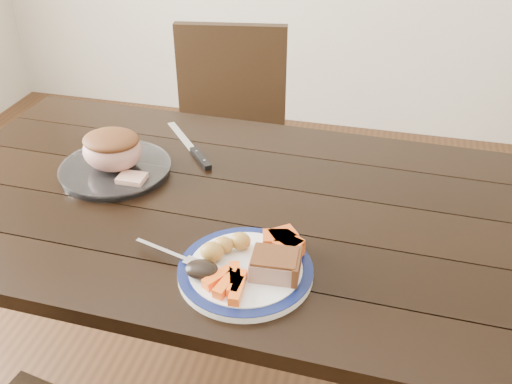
% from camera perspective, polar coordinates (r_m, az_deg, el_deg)
% --- Properties ---
extents(dining_table, '(1.62, 0.94, 0.75)m').
position_cam_1_polar(dining_table, '(1.49, -2.80, -3.77)').
color(dining_table, black).
rests_on(dining_table, ground).
extents(chair_far, '(0.48, 0.49, 0.93)m').
position_cam_1_polar(chair_far, '(2.22, -2.67, 5.47)').
color(chair_far, black).
rests_on(chair_far, ground).
extents(dinner_plate, '(0.29, 0.29, 0.02)m').
position_cam_1_polar(dinner_plate, '(1.21, -1.06, -7.94)').
color(dinner_plate, white).
rests_on(dinner_plate, dining_table).
extents(plate_rim, '(0.29, 0.29, 0.02)m').
position_cam_1_polar(plate_rim, '(1.21, -1.06, -7.64)').
color(plate_rim, '#0E1747').
rests_on(plate_rim, dinner_plate).
extents(serving_platter, '(0.29, 0.29, 0.02)m').
position_cam_1_polar(serving_platter, '(1.59, -13.86, 2.13)').
color(serving_platter, white).
rests_on(serving_platter, dining_table).
extents(pork_slice, '(0.10, 0.08, 0.04)m').
position_cam_1_polar(pork_slice, '(1.17, 1.88, -7.36)').
color(pork_slice, '#A87866').
rests_on(pork_slice, dinner_plate).
extents(roasted_potatoes, '(0.10, 0.10, 0.04)m').
position_cam_1_polar(roasted_potatoes, '(1.23, -3.22, -5.48)').
color(roasted_potatoes, gold).
rests_on(roasted_potatoes, dinner_plate).
extents(carrot_batons, '(0.09, 0.11, 0.02)m').
position_cam_1_polar(carrot_batons, '(1.15, -2.58, -9.03)').
color(carrot_batons, '#F65C14').
rests_on(carrot_batons, dinner_plate).
extents(pumpkin_wedges, '(0.10, 0.10, 0.04)m').
position_cam_1_polar(pumpkin_wedges, '(1.23, 2.80, -5.19)').
color(pumpkin_wedges, '#F9571B').
rests_on(pumpkin_wedges, dinner_plate).
extents(dark_mushroom, '(0.07, 0.05, 0.03)m').
position_cam_1_polar(dark_mushroom, '(1.18, -5.45, -7.73)').
color(dark_mushroom, black).
rests_on(dark_mushroom, dinner_plate).
extents(fork, '(0.18, 0.07, 0.00)m').
position_cam_1_polar(fork, '(1.25, -8.16, -6.27)').
color(fork, silver).
rests_on(fork, dinner_plate).
extents(roast_joint, '(0.16, 0.14, 0.10)m').
position_cam_1_polar(roast_joint, '(1.56, -14.15, 4.02)').
color(roast_joint, tan).
rests_on(roast_joint, serving_platter).
extents(cut_slice, '(0.07, 0.06, 0.02)m').
position_cam_1_polar(cut_slice, '(1.51, -12.30, 1.29)').
color(cut_slice, tan).
rests_on(cut_slice, serving_platter).
extents(carving_knife, '(0.22, 0.26, 0.01)m').
position_cam_1_polar(carving_knife, '(1.65, -6.06, 3.96)').
color(carving_knife, silver).
rests_on(carving_knife, dining_table).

